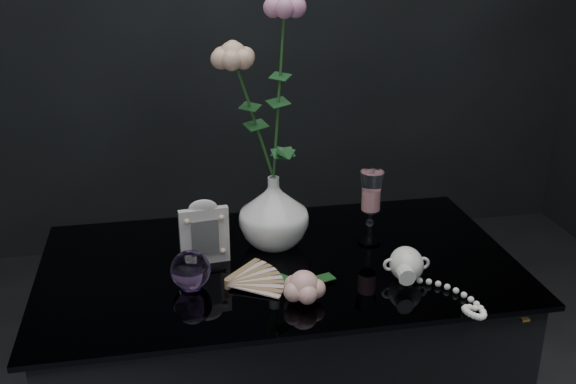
{
  "coord_description": "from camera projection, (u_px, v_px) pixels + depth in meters",
  "views": [
    {
      "loc": [
        -0.23,
        -1.26,
        1.47
      ],
      "look_at": [
        0.02,
        0.07,
        0.92
      ],
      "focal_mm": 42.0,
      "sensor_mm": 36.0,
      "label": 1
    }
  ],
  "objects": [
    {
      "name": "pearl_jar",
      "position": [
        407.0,
        262.0,
        1.42
      ],
      "size": [
        0.27,
        0.28,
        0.07
      ],
      "primitive_type": null,
      "rotation": [
        0.0,
        0.0,
        -0.1
      ],
      "color": "white",
      "rests_on": "table"
    },
    {
      "name": "wine_glass",
      "position": [
        371.0,
        208.0,
        1.56
      ],
      "size": [
        0.06,
        0.06,
        0.18
      ],
      "primitive_type": null,
      "rotation": [
        0.0,
        0.0,
        0.18
      ],
      "color": "white",
      "rests_on": "table"
    },
    {
      "name": "loose_rose",
      "position": [
        304.0,
        286.0,
        1.34
      ],
      "size": [
        0.18,
        0.22,
        0.06
      ],
      "primitive_type": null,
      "rotation": [
        0.0,
        0.0,
        -0.22
      ],
      "color": "#FFB1A4",
      "rests_on": "table"
    },
    {
      "name": "vase",
      "position": [
        274.0,
        212.0,
        1.55
      ],
      "size": [
        0.17,
        0.17,
        0.17
      ],
      "primitive_type": "imported",
      "rotation": [
        0.0,
        0.0,
        -0.03
      ],
      "color": "white",
      "rests_on": "table"
    },
    {
      "name": "picture_frame",
      "position": [
        204.0,
        231.0,
        1.47
      ],
      "size": [
        0.12,
        0.1,
        0.15
      ],
      "primitive_type": null,
      "rotation": [
        0.0,
        0.0,
        0.1
      ],
      "color": "silver",
      "rests_on": "table"
    },
    {
      "name": "roses",
      "position": [
        266.0,
        90.0,
        1.44
      ],
      "size": [
        0.2,
        0.12,
        0.45
      ],
      "color": "#E9B594",
      "rests_on": "vase"
    },
    {
      "name": "paperweight",
      "position": [
        191.0,
        270.0,
        1.38
      ],
      "size": [
        0.08,
        0.08,
        0.08
      ],
      "primitive_type": null,
      "rotation": [
        0.0,
        0.0,
        0.02
      ],
      "color": "#A678C3",
      "rests_on": "table"
    },
    {
      "name": "paper_fan",
      "position": [
        228.0,
        283.0,
        1.39
      ],
      "size": [
        0.25,
        0.21,
        0.02
      ],
      "primitive_type": null,
      "rotation": [
        0.0,
        0.0,
        -0.12
      ],
      "color": "#F3DEC3",
      "rests_on": "table"
    }
  ]
}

